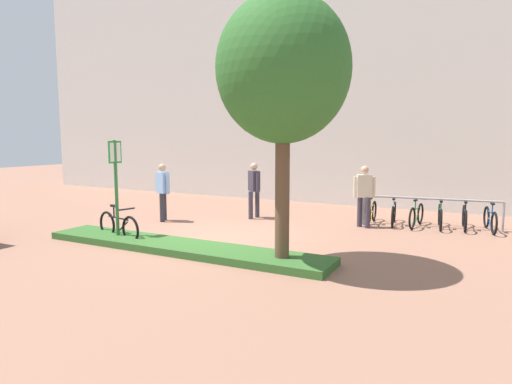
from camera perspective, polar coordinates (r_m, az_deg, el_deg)
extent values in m
plane|color=#936651|center=(11.30, -4.73, -5.72)|extent=(60.00, 60.00, 0.00)
cube|color=silver|center=(17.75, 8.20, 15.07)|extent=(28.00, 1.20, 10.00)
cube|color=#336028|center=(10.03, -9.79, -6.97)|extent=(7.00, 1.10, 0.16)
cylinder|color=brown|center=(8.55, 3.39, -0.47)|extent=(0.28, 0.28, 2.74)
ellipsoid|color=#2D6628|center=(8.57, 3.51, 15.53)|extent=(2.53, 2.53, 2.78)
cylinder|color=#2D7238|center=(11.02, -17.49, 0.06)|extent=(0.08, 0.08, 2.43)
cube|color=#198C33|center=(10.96, -17.67, 4.91)|extent=(0.07, 0.36, 0.52)
cube|color=white|center=(10.96, -17.67, 4.91)|extent=(0.07, 0.30, 0.44)
torus|color=black|center=(11.72, -18.55, -3.95)|extent=(0.66, 0.21, 0.66)
torus|color=black|center=(10.87, -15.82, -4.69)|extent=(0.66, 0.21, 0.66)
cylinder|color=black|center=(11.25, -17.28, -3.21)|extent=(0.82, 0.23, 0.04)
cylinder|color=black|center=(11.22, -16.96, -4.55)|extent=(0.60, 0.18, 0.44)
cylinder|color=black|center=(11.39, -17.79, -2.50)|extent=(0.04, 0.04, 0.28)
cube|color=black|center=(11.36, -17.82, -1.70)|extent=(0.21, 0.12, 0.05)
cylinder|color=black|center=(10.89, -16.26, -2.12)|extent=(0.14, 0.42, 0.04)
cylinder|color=#99999E|center=(13.38, 13.31, -2.15)|extent=(0.06, 0.06, 0.80)
cylinder|color=#99999E|center=(13.42, 29.18, -2.82)|extent=(0.06, 0.06, 0.80)
cylinder|color=#99999E|center=(13.22, 21.33, -0.80)|extent=(3.68, 0.50, 0.06)
torus|color=black|center=(12.86, 14.22, -2.98)|extent=(0.09, 0.61, 0.61)
torus|color=black|center=(13.77, 14.93, -2.35)|extent=(0.09, 0.61, 0.61)
cylinder|color=gold|center=(13.28, 14.61, -1.79)|extent=(0.08, 0.77, 0.03)
cylinder|color=gold|center=(13.41, 14.65, -2.72)|extent=(0.06, 0.56, 0.40)
cylinder|color=gold|center=(13.10, 14.50, -1.42)|extent=(0.03, 0.03, 0.26)
cube|color=black|center=(13.08, 14.52, -0.78)|extent=(0.08, 0.19, 0.05)
cylinder|color=gold|center=(13.60, 14.90, -0.58)|extent=(0.39, 0.06, 0.04)
torus|color=black|center=(12.87, 17.14, -3.06)|extent=(0.13, 0.61, 0.61)
torus|color=black|center=(13.80, 17.36, -2.41)|extent=(0.13, 0.61, 0.61)
cylinder|color=silver|center=(13.30, 17.29, -1.87)|extent=(0.13, 0.77, 0.03)
cylinder|color=silver|center=(13.43, 17.27, -2.79)|extent=(0.11, 0.56, 0.40)
cylinder|color=silver|center=(13.12, 17.27, -1.50)|extent=(0.03, 0.03, 0.26)
cube|color=black|center=(13.10, 17.29, -0.86)|extent=(0.10, 0.19, 0.05)
cylinder|color=silver|center=(13.62, 17.40, -0.66)|extent=(0.39, 0.09, 0.04)
torus|color=black|center=(12.80, 19.42, -3.21)|extent=(0.11, 0.61, 0.61)
torus|color=black|center=(13.70, 20.35, -2.60)|extent=(0.11, 0.61, 0.61)
cylinder|color=#1E7233|center=(13.22, 19.94, -2.03)|extent=(0.11, 0.77, 0.03)
cylinder|color=#1E7233|center=(13.34, 19.99, -2.96)|extent=(0.09, 0.56, 0.40)
cylinder|color=#1E7233|center=(13.04, 19.79, -1.65)|extent=(0.03, 0.03, 0.26)
cube|color=black|center=(13.02, 19.81, -1.01)|extent=(0.09, 0.19, 0.05)
cylinder|color=#1E7233|center=(13.53, 20.33, -0.82)|extent=(0.39, 0.07, 0.04)
torus|color=black|center=(12.82, 22.64, -3.33)|extent=(0.13, 0.61, 0.61)
torus|color=black|center=(13.75, 22.49, -2.66)|extent=(0.13, 0.61, 0.61)
cylinder|color=#1E7233|center=(13.25, 22.61, -2.12)|extent=(0.13, 0.77, 0.03)
cylinder|color=#1E7233|center=(13.38, 22.54, -3.05)|extent=(0.11, 0.56, 0.40)
cylinder|color=#1E7233|center=(13.07, 22.66, -1.76)|extent=(0.03, 0.03, 0.26)
cube|color=black|center=(13.05, 22.69, -1.12)|extent=(0.10, 0.19, 0.05)
cylinder|color=#1E7233|center=(13.57, 22.60, -0.90)|extent=(0.39, 0.09, 0.04)
torus|color=black|center=(12.91, 25.31, -3.40)|extent=(0.11, 0.61, 0.61)
torus|color=black|center=(13.83, 25.11, -2.74)|extent=(0.11, 0.61, 0.61)
cylinder|color=black|center=(13.34, 25.25, -2.20)|extent=(0.11, 0.77, 0.03)
cylinder|color=black|center=(13.46, 25.18, -3.12)|extent=(0.09, 0.56, 0.40)
cylinder|color=black|center=(13.15, 25.31, -1.84)|extent=(0.03, 0.03, 0.26)
cube|color=black|center=(13.13, 25.34, -1.20)|extent=(0.09, 0.19, 0.05)
cylinder|color=black|center=(13.66, 25.23, -0.98)|extent=(0.39, 0.07, 0.04)
torus|color=black|center=(12.92, 28.26, -3.55)|extent=(0.17, 0.61, 0.61)
torus|color=black|center=(13.83, 27.48, -2.87)|extent=(0.17, 0.61, 0.61)
cylinder|color=#194CA5|center=(13.34, 27.91, -2.34)|extent=(0.18, 0.76, 0.03)
cylinder|color=#194CA5|center=(13.47, 27.78, -3.26)|extent=(0.14, 0.55, 0.40)
cylinder|color=#194CA5|center=(13.16, 28.08, -1.98)|extent=(0.03, 0.03, 0.26)
cube|color=black|center=(13.14, 28.11, -1.35)|extent=(0.11, 0.19, 0.05)
cylinder|color=#194CA5|center=(13.66, 27.67, -1.12)|extent=(0.39, 0.11, 0.04)
cylinder|color=#ADADB2|center=(13.11, 13.49, -2.12)|extent=(0.16, 0.16, 0.90)
cylinder|color=#2D2D38|center=(13.41, -11.97, -1.98)|extent=(0.14, 0.14, 0.85)
cylinder|color=#2D2D38|center=(13.66, -11.70, -1.81)|extent=(0.14, 0.14, 0.85)
cube|color=#8CB2E5|center=(13.45, -11.91, 1.20)|extent=(0.46, 0.36, 0.62)
cylinder|color=#8CB2E5|center=(13.23, -11.32, 0.99)|extent=(0.09, 0.09, 0.59)
cylinder|color=#8CB2E5|center=(13.67, -12.48, 1.15)|extent=(0.09, 0.09, 0.59)
sphere|color=tan|center=(13.41, -11.96, 3.11)|extent=(0.22, 0.22, 0.22)
cylinder|color=#383342|center=(12.77, 13.17, -2.46)|extent=(0.14, 0.14, 0.85)
cylinder|color=#383342|center=(12.60, 14.14, -2.61)|extent=(0.14, 0.14, 0.85)
cube|color=beige|center=(12.59, 13.75, 0.76)|extent=(0.46, 0.38, 0.62)
cylinder|color=beige|center=(12.55, 12.58, 0.63)|extent=(0.09, 0.09, 0.59)
cylinder|color=beige|center=(12.64, 14.90, 0.61)|extent=(0.09, 0.09, 0.59)
sphere|color=tan|center=(12.55, 13.81, 2.81)|extent=(0.22, 0.22, 0.22)
cylinder|color=#383342|center=(13.60, -0.68, -1.71)|extent=(0.14, 0.14, 0.85)
cylinder|color=#383342|center=(13.88, 0.16, -1.53)|extent=(0.14, 0.14, 0.85)
cube|color=#383342|center=(13.65, -0.26, 1.43)|extent=(0.46, 0.44, 0.62)
cylinder|color=#383342|center=(13.41, 0.19, 1.20)|extent=(0.09, 0.09, 0.59)
cylinder|color=#383342|center=(13.89, -0.69, 1.40)|extent=(0.09, 0.09, 0.59)
sphere|color=tan|center=(13.61, -0.26, 3.32)|extent=(0.22, 0.22, 0.22)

